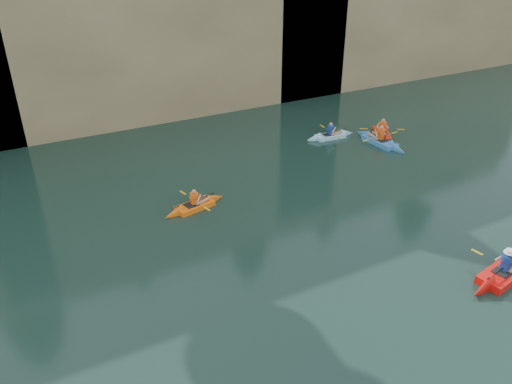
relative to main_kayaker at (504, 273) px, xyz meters
name	(u,v)px	position (x,y,z in m)	size (l,w,h in m)	color
ground	(400,373)	(-5.97, -1.48, -0.18)	(160.00, 160.00, 0.00)	black
cliff	(105,3)	(-5.97, 28.52, 5.82)	(70.00, 16.00, 12.00)	tan
cliff_slab_center	(170,21)	(-3.97, 21.12, 5.52)	(24.00, 2.40, 11.40)	#9F8A60
cliff_slab_east	(422,11)	(16.03, 21.12, 4.74)	(26.00, 2.40, 9.84)	#9F8A60
sea_cave_center	(78,107)	(-9.97, 20.47, 1.42)	(3.50, 1.00, 3.20)	black
sea_cave_east	(290,67)	(4.03, 20.47, 2.07)	(5.00, 1.00, 4.50)	black
main_kayaker	(504,273)	(0.00, 0.00, 0.00)	(3.82, 2.50, 1.39)	red
kayaker_orange	(195,206)	(-7.47, 9.36, -0.05)	(3.01, 2.19, 1.11)	orange
kayaker_red_far	(382,133)	(5.05, 12.06, -0.03)	(2.48, 3.37, 1.28)	red
kayaker_ltblue_mid	(330,136)	(2.28, 13.21, -0.04)	(3.04, 2.26, 1.14)	#98DCFF
kayaker_blue_east	(380,141)	(4.19, 11.22, -0.02)	(2.57, 3.74, 1.32)	#3B7ECB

